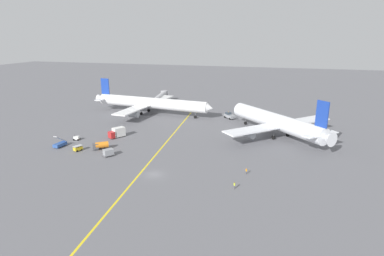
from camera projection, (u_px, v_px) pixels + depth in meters
ground_plane at (154, 174)px, 84.65m from camera, size 600.00×600.00×0.00m
taxiway_stripe at (152, 159)px, 95.12m from camera, size 10.66×119.61×0.01m
airliner_at_gate_left at (151, 103)px, 147.63m from camera, size 59.26×46.26×15.24m
airliner_being_pushed at (276, 122)px, 115.29m from camera, size 38.38×38.80×16.33m
pushback_tug at (230, 116)px, 140.91m from camera, size 6.96×7.36×2.85m
gse_stair_truck_yellow at (60, 144)px, 105.27m from camera, size 2.40×4.77×4.06m
gse_gpu_cart_small at (77, 138)px, 112.03m from camera, size 2.36×1.97×1.90m
gse_catering_truck_tall at (117, 133)px, 114.77m from camera, size 5.08×6.24×3.50m
gse_fuel_bowser_stubby at (100, 145)px, 102.98m from camera, size 5.07×4.41×2.40m
gse_container_dolly_flat at (108, 152)px, 97.22m from camera, size 3.72×3.87×2.15m
gse_baggage_cart_trailing at (78, 148)px, 101.59m from camera, size 2.56×3.14×1.71m
ground_crew_ramp_agent_by_cones at (234, 185)px, 76.53m from camera, size 0.36×0.36×1.77m
ground_crew_wing_walker_right at (246, 171)px, 84.68m from camera, size 0.50×0.36×1.63m
jet_bridge at (161, 97)px, 168.39m from camera, size 6.42×23.03×5.86m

